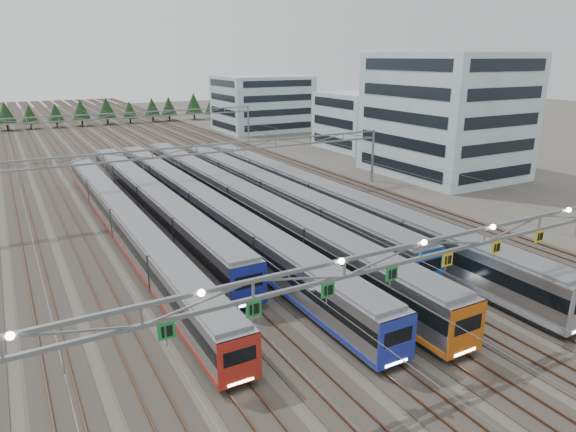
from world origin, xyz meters
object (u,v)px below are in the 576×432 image
gantry_far (120,120)px  depot_bldg_mid (361,121)px  train_b (151,200)px  train_f (319,197)px  gantry_mid (197,157)px  train_d (240,201)px  train_e (272,195)px  depot_bldg_south (445,115)px  depot_bldg_north (262,103)px  gantry_near (421,255)px  train_c (201,206)px  train_a (125,222)px

gantry_far → depot_bldg_mid: bearing=-23.8°
train_b → depot_bldg_mid: depot_bldg_mid is taller
train_f → gantry_mid: 16.36m
train_d → gantry_mid: bearing=105.8°
train_e → depot_bldg_mid: size_ratio=3.35×
depot_bldg_south → depot_bldg_north: bearing=91.9°
train_e → depot_bldg_south: (34.59, 6.43, 7.24)m
gantry_far → gantry_near: bearing=-90.0°
train_e → depot_bldg_mid: depot_bldg_mid is taller
train_c → gantry_mid: 8.63m
train_d → train_e: bearing=5.0°
gantry_far → train_f: bearing=-78.7°
train_c → depot_bldg_south: bearing=7.9°
train_d → train_a: bearing=-176.4°
train_b → depot_bldg_mid: 58.31m
gantry_far → depot_bldg_mid: depot_bldg_mid is taller
train_b → train_f: bearing=-26.8°
train_c → gantry_near: 33.39m
train_b → train_e: train_e is taller
gantry_far → gantry_mid: bearing=-90.0°
train_b → train_c: bearing=-48.6°
gantry_near → train_c: bearing=93.8°
depot_bldg_south → train_a: bearing=-171.7°
gantry_near → depot_bldg_mid: depot_bldg_mid is taller
train_a → train_d: 13.53m
depot_bldg_south → gantry_near: bearing=-136.7°
train_b → depot_bldg_south: depot_bldg_south is taller
train_e → gantry_near: (-6.80, -32.58, 4.77)m
gantry_far → train_c: bearing=-92.5°
train_a → train_b: 8.09m
train_a → train_c: size_ratio=0.87×
train_f → depot_bldg_mid: size_ratio=4.13×
depot_bldg_mid → depot_bldg_south: bearing=-97.1°
depot_bldg_south → depot_bldg_mid: 26.87m
train_a → depot_bldg_south: size_ratio=2.68×
gantry_near → gantry_mid: size_ratio=1.00×
train_c → train_f: bearing=-16.4°
train_c → depot_bldg_mid: 57.12m
train_d → gantry_mid: (-2.25, 7.93, 4.11)m
train_a → train_b: size_ratio=1.06×
gantry_far → depot_bldg_north: 42.34m
gantry_far → depot_bldg_mid: 48.79m
gantry_mid → depot_bldg_south: bearing=-1.5°
train_b → train_e: bearing=-22.1°
train_f → depot_bldg_mid: depot_bldg_mid is taller
train_e → depot_bldg_mid: (37.88, 32.82, 3.39)m
train_c → depot_bldg_north: depot_bldg_north is taller
train_c → train_f: size_ratio=1.03×
gantry_far → depot_bldg_mid: size_ratio=3.52×
train_a → gantry_near: (11.20, -31.33, 5.06)m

